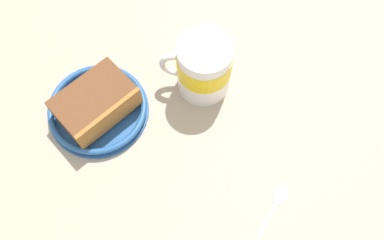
# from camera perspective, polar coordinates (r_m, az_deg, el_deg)

# --- Properties ---
(ground_plane) EXTENTS (1.27, 1.27, 0.02)m
(ground_plane) POSITION_cam_1_polar(r_m,az_deg,el_deg) (0.62, -4.93, -4.97)
(ground_plane) COLOR tan
(small_plate) EXTENTS (0.15, 0.15, 0.02)m
(small_plate) POSITION_cam_1_polar(r_m,az_deg,el_deg) (0.64, -12.66, 1.42)
(small_plate) COLOR #26599E
(small_plate) RESTS_ON ground_plane
(cake_slice) EXTENTS (0.08, 0.11, 0.05)m
(cake_slice) POSITION_cam_1_polar(r_m,az_deg,el_deg) (0.62, -12.96, 2.22)
(cake_slice) COLOR #9E662D
(cake_slice) RESTS_ON small_plate
(tea_mug) EXTENTS (0.09, 0.09, 0.10)m
(tea_mug) POSITION_cam_1_polar(r_m,az_deg,el_deg) (0.61, 1.57, 7.36)
(tea_mug) COLOR white
(tea_mug) RESTS_ON ground_plane
(teaspoon) EXTENTS (0.06, 0.13, 0.01)m
(teaspoon) POSITION_cam_1_polar(r_m,az_deg,el_deg) (0.59, 10.92, -11.96)
(teaspoon) COLOR silver
(teaspoon) RESTS_ON ground_plane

